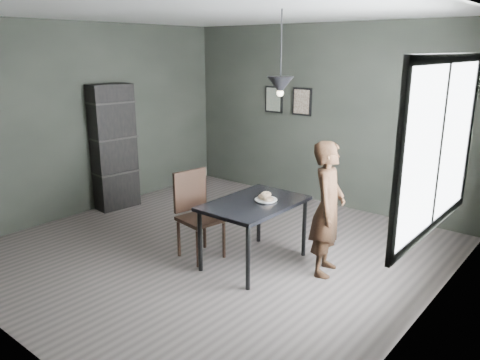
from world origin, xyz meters
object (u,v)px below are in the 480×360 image
Objects in this scene: wood_chair at (196,208)px; woman at (328,209)px; shelf_unit at (113,147)px; white_plate at (266,200)px; pendant_lamp at (280,85)px; cafe_table at (254,208)px.

woman is at bearing 31.60° from wood_chair.
woman is 3.68m from shelf_unit.
white_plate is 0.15× the size of woman.
pendant_lamp is (-0.50, -0.22, 1.31)m from woman.
woman reaches higher than wood_chair.
shelf_unit reaches higher than white_plate.
cafe_table is 1.39× the size of pendant_lamp.
cafe_table is at bearing 96.37° from woman.
woman is 1.44× the size of wood_chair.
pendant_lamp is at bearing 97.06° from woman.
cafe_table is at bearing 2.33° from shelf_unit.
white_plate is 0.22× the size of wood_chair.
shelf_unit is (-2.92, 0.23, 0.29)m from cafe_table.
pendant_lamp is (0.17, -0.01, 1.29)m from white_plate.
white_plate is 0.27× the size of pendant_lamp.
cafe_table is 0.63× the size of shelf_unit.
woman reaches higher than cafe_table.
woman reaches higher than white_plate.
shelf_unit reaches higher than woman.
pendant_lamp is (0.93, 0.35, 1.46)m from wood_chair.
woman is at bearing 17.54° from white_plate.
shelf_unit is (-3.67, -0.09, 0.21)m from woman.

